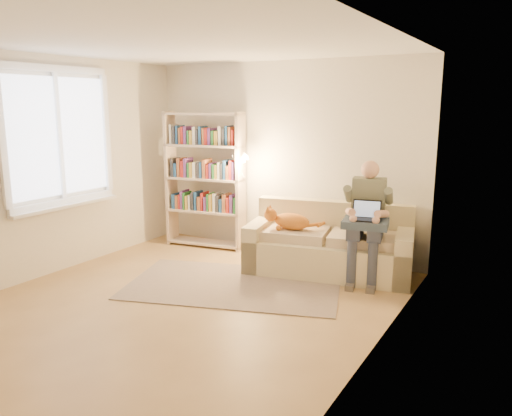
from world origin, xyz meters
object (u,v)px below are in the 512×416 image
Objects in this scene: person at (367,214)px; bookshelf at (205,173)px; sofa at (329,248)px; cat at (290,220)px; laptop at (364,215)px.

person is 0.72× the size of bookshelf.
cat is at bearing -165.25° from sofa.
person is 2.11× the size of cat.
laptop is (0.92, 0.05, 0.17)m from cat.
cat is 0.93m from laptop.
sofa is 2.13m from bookshelf.
person is at bearing -18.50° from sofa.
cat is (-0.44, -0.22, 0.34)m from sofa.
laptop reaches higher than cat.
sofa is 1.09× the size of bookshelf.
cat is (-0.91, -0.17, -0.15)m from person.
sofa reaches higher than cat.
person is at bearing -14.38° from bookshelf.
bookshelf is at bearing 160.26° from laptop.
laptop is at bearing -9.02° from cat.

